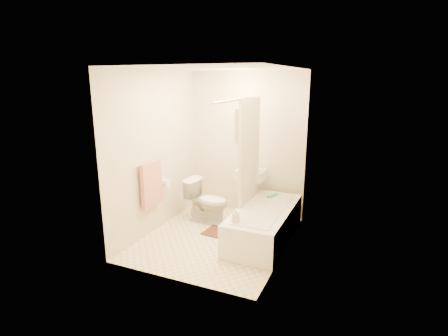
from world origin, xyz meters
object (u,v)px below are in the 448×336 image
at_px(bath_mat, 223,233).
at_px(soap_bottle, 236,215).
at_px(sink, 251,192).
at_px(toilet, 207,201).
at_px(bathtub, 264,224).

height_order(bath_mat, soap_bottle, soap_bottle).
bearing_deg(sink, toilet, -139.55).
bearing_deg(toilet, sink, -47.85).
height_order(toilet, soap_bottle, toilet).
distance_m(bathtub, soap_bottle, 0.73).
relative_size(toilet, sink, 0.78).
relative_size(bathtub, bath_mat, 2.99).
xyz_separation_m(bath_mat, soap_bottle, (0.42, -0.55, 0.55)).
bearing_deg(bathtub, sink, 123.21).
bearing_deg(bath_mat, bathtub, 6.52).
height_order(sink, bathtub, sink).
bearing_deg(toilet, soap_bottle, -132.33).
bearing_deg(sink, bathtub, -54.96).
height_order(toilet, bath_mat, toilet).
bearing_deg(soap_bottle, bathtub, 71.70).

